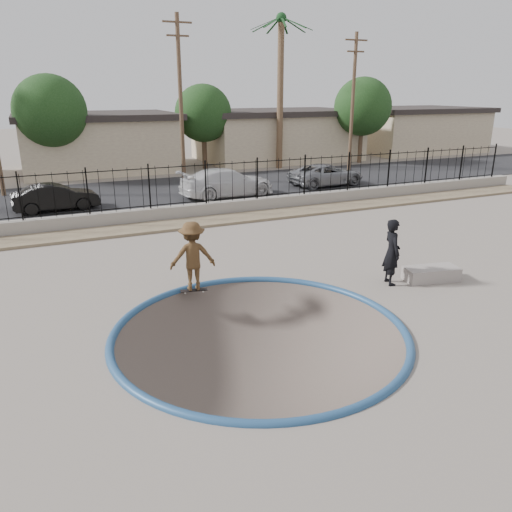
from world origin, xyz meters
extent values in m
cube|color=slate|center=(0.00, 12.00, -1.10)|extent=(120.00, 120.00, 2.20)
torus|color=navy|center=(0.00, -1.00, 0.00)|extent=(7.04, 7.04, 0.20)
cube|color=#8B7D5B|center=(0.00, 9.20, 0.06)|extent=(42.00, 1.60, 0.11)
cube|color=gray|center=(0.00, 10.30, 0.30)|extent=(42.00, 0.45, 0.60)
cube|color=black|center=(0.00, 10.30, 0.72)|extent=(40.00, 0.04, 0.03)
cube|color=black|center=(0.00, 10.30, 2.30)|extent=(40.00, 0.04, 0.04)
cube|color=black|center=(0.00, 17.00, 0.02)|extent=(90.00, 8.00, 0.04)
cube|color=tan|center=(0.00, 26.50, 1.75)|extent=(10.00, 8.00, 3.50)
cube|color=#2C2623|center=(0.00, 26.50, 3.70)|extent=(10.60, 8.60, 0.40)
cube|color=tan|center=(14.00, 26.50, 1.75)|extent=(12.00, 8.00, 3.50)
cube|color=#2C2623|center=(14.00, 26.50, 3.70)|extent=(12.60, 8.60, 0.40)
cube|color=tan|center=(28.00, 26.50, 1.75)|extent=(11.00, 8.00, 3.50)
cube|color=#2C2623|center=(28.00, 26.50, 3.70)|extent=(11.60, 8.60, 0.40)
cylinder|color=brown|center=(12.00, 22.00, 5.00)|extent=(0.44, 0.44, 10.00)
sphere|color=#153D19|center=(12.00, 22.00, 9.95)|extent=(0.70, 0.70, 0.70)
cylinder|color=#473323|center=(4.00, 19.00, 4.75)|extent=(0.24, 0.24, 9.50)
cube|color=#473323|center=(4.00, 19.00, 9.00)|extent=(1.70, 0.10, 0.10)
cube|color=#473323|center=(4.00, 19.00, 8.30)|extent=(1.30, 0.10, 0.10)
cylinder|color=#473323|center=(16.00, 19.00, 4.50)|extent=(0.24, 0.24, 9.00)
cube|color=#473323|center=(16.00, 19.00, 8.50)|extent=(1.70, 0.10, 0.10)
cube|color=#473323|center=(16.00, 19.00, 7.80)|extent=(1.30, 0.10, 0.10)
cylinder|color=#473323|center=(-3.00, 23.00, 1.50)|extent=(0.34, 0.34, 3.00)
sphere|color=#143311|center=(-3.00, 23.00, 4.20)|extent=(4.32, 4.32, 4.32)
cylinder|color=#473323|center=(7.00, 24.00, 1.38)|extent=(0.34, 0.34, 2.75)
sphere|color=#143311|center=(7.00, 24.00, 3.85)|extent=(3.96, 3.96, 3.96)
cylinder|color=#473323|center=(19.00, 22.00, 1.50)|extent=(0.34, 0.34, 3.00)
sphere|color=#143311|center=(19.00, 22.00, 4.20)|extent=(4.32, 4.32, 4.32)
imported|color=brown|center=(-0.68, 2.00, 0.97)|extent=(1.36, 0.92, 1.95)
cube|color=black|center=(-0.68, 2.00, 0.06)|extent=(0.77, 0.34, 0.02)
cylinder|color=silver|center=(-0.94, 1.98, 0.02)|extent=(0.05, 0.04, 0.05)
cylinder|color=silver|center=(-0.91, 2.12, 0.02)|extent=(0.05, 0.04, 0.05)
cylinder|color=silver|center=(-0.45, 1.88, 0.02)|extent=(0.05, 0.04, 0.05)
cylinder|color=silver|center=(-0.42, 2.02, 0.02)|extent=(0.05, 0.04, 0.05)
imported|color=black|center=(4.78, 0.29, 0.97)|extent=(0.63, 0.80, 1.95)
cube|color=gray|center=(6.09, 0.01, 0.20)|extent=(1.71, 1.01, 0.40)
imported|color=black|center=(-3.60, 14.08, 0.66)|extent=(3.92, 1.66, 1.26)
imported|color=silver|center=(4.88, 13.92, 0.77)|extent=(5.21, 2.44, 1.47)
imported|color=gray|center=(11.36, 14.51, 0.67)|extent=(4.72, 2.48, 1.27)
camera|label=1|loc=(-4.39, -10.61, 5.44)|focal=35.00mm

